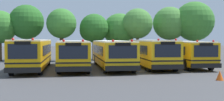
# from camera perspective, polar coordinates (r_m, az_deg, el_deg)

# --- Properties ---
(ground_plane) EXTENTS (160.00, 160.00, 0.00)m
(ground_plane) POSITION_cam_1_polar(r_m,az_deg,el_deg) (26.18, 0.12, -3.50)
(ground_plane) COLOR #424244
(school_bus_0) EXTENTS (2.52, 11.07, 2.73)m
(school_bus_0) POSITION_cam_1_polar(r_m,az_deg,el_deg) (25.83, -15.43, -0.46)
(school_bus_0) COLOR #EAA80C
(school_bus_0) RESTS_ON ground_plane
(school_bus_1) EXTENTS (2.57, 11.07, 2.62)m
(school_bus_1) POSITION_cam_1_polar(r_m,az_deg,el_deg) (25.87, -7.70, -0.52)
(school_bus_1) COLOR #EAA80C
(school_bus_1) RESTS_ON ground_plane
(school_bus_2) EXTENTS (2.69, 11.23, 2.62)m
(school_bus_2) POSITION_cam_1_polar(r_m,az_deg,el_deg) (26.16, -0.04, -0.47)
(school_bus_2) COLOR yellow
(school_bus_2) RESTS_ON ground_plane
(school_bus_3) EXTENTS (2.64, 9.62, 2.68)m
(school_bus_3) POSITION_cam_1_polar(r_m,az_deg,el_deg) (26.66, 7.83, -0.37)
(school_bus_3) COLOR yellow
(school_bus_3) RESTS_ON ground_plane
(school_bus_4) EXTENTS (2.69, 9.29, 2.57)m
(school_bus_4) POSITION_cam_1_polar(r_m,az_deg,el_deg) (28.08, 14.30, -0.41)
(school_bus_4) COLOR #EAA80C
(school_bus_4) RESTS_ON ground_plane
(tree_1) EXTENTS (4.27, 4.27, 6.86)m
(tree_1) POSITION_cam_1_polar(r_m,az_deg,el_deg) (36.96, -16.77, 5.55)
(tree_1) COLOR #4C3823
(tree_1) RESTS_ON ground_plane
(tree_2) EXTENTS (3.59, 3.59, 6.30)m
(tree_2) POSITION_cam_1_polar(r_m,az_deg,el_deg) (34.97, -9.90, 5.32)
(tree_2) COLOR #4C3823
(tree_2) RESTS_ON ground_plane
(tree_3) EXTENTS (3.60, 3.59, 5.78)m
(tree_3) POSITION_cam_1_polar(r_m,az_deg,el_deg) (35.83, -3.79, 4.27)
(tree_3) COLOR #4C3823
(tree_3) RESTS_ON ground_plane
(tree_4) EXTENTS (4.28, 4.28, 5.95)m
(tree_4) POSITION_cam_1_polar(r_m,az_deg,el_deg) (37.32, 1.62, 4.04)
(tree_4) COLOR #4C3823
(tree_4) RESTS_ON ground_plane
(tree_5) EXTENTS (3.87, 3.77, 6.46)m
(tree_5) POSITION_cam_1_polar(r_m,az_deg,el_deg) (36.07, 4.84, 5.29)
(tree_5) COLOR #4C3823
(tree_5) RESTS_ON ground_plane
(tree_6) EXTENTS (4.32, 4.32, 6.83)m
(tree_6) POSITION_cam_1_polar(r_m,az_deg,el_deg) (38.34, 11.36, 5.41)
(tree_6) COLOR #4C3823
(tree_6) RESTS_ON ground_plane
(tree_7) EXTENTS (5.10, 5.10, 7.46)m
(tree_7) POSITION_cam_1_polar(r_m,az_deg,el_deg) (38.73, 16.12, 5.70)
(tree_7) COLOR #4C3823
(tree_7) RESTS_ON ground_plane
(traffic_cone) EXTENTS (0.47, 0.47, 0.62)m
(traffic_cone) POSITION_cam_1_polar(r_m,az_deg,el_deg) (19.72, 20.61, -4.67)
(traffic_cone) COLOR #EA5914
(traffic_cone) RESTS_ON ground_plane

